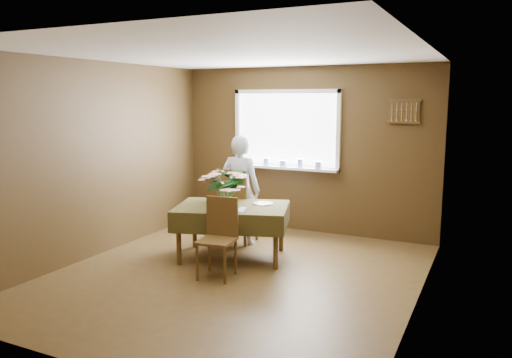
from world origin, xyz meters
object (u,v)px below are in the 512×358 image
at_px(chair_far, 236,204).
at_px(seated_woman, 240,190).
at_px(dining_table, 232,212).
at_px(flower_bouquet, 226,184).
at_px(chair_near, 219,233).

xyz_separation_m(chair_far, seated_woman, (0.06, 0.03, 0.19)).
distance_m(dining_table, chair_far, 0.64).
bearing_deg(dining_table, seated_woman, 90.00).
bearing_deg(dining_table, chair_far, 96.16).
bearing_deg(chair_far, flower_bouquet, 108.33).
height_order(seated_woman, flower_bouquet, seated_woman).
relative_size(chair_far, seated_woman, 0.69).
bearing_deg(seated_woman, flower_bouquet, 97.60).
relative_size(chair_near, seated_woman, 0.59).
distance_m(chair_far, flower_bouquet, 0.87).
height_order(chair_far, flower_bouquet, flower_bouquet).
height_order(chair_far, chair_near, chair_far).
relative_size(seated_woman, flower_bouquet, 2.89).
xyz_separation_m(chair_far, chair_near, (0.44, -1.22, -0.08)).
bearing_deg(flower_bouquet, dining_table, 90.24).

